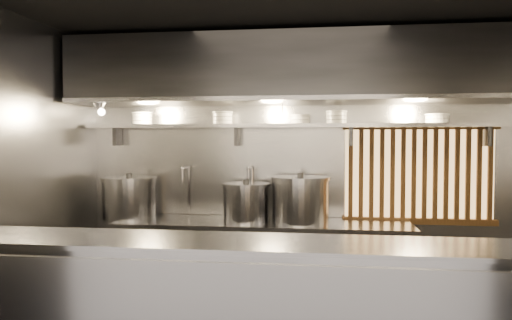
% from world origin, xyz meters
% --- Properties ---
extents(ceiling, '(4.50, 4.50, 0.00)m').
position_xyz_m(ceiling, '(0.00, 0.00, 2.80)').
color(ceiling, black).
rests_on(ceiling, wall_back).
extents(wall_back, '(4.50, 0.00, 4.50)m').
position_xyz_m(wall_back, '(0.00, 1.50, 1.40)').
color(wall_back, gray).
rests_on(wall_back, floor).
extents(wall_left, '(0.00, 3.00, 3.00)m').
position_xyz_m(wall_left, '(-2.25, 0.00, 1.40)').
color(wall_left, gray).
rests_on(wall_left, floor).
extents(cooking_bench, '(3.00, 0.70, 0.90)m').
position_xyz_m(cooking_bench, '(-0.30, 1.13, 0.45)').
color(cooking_bench, gray).
rests_on(cooking_bench, floor).
extents(bowl_shelf, '(4.40, 0.34, 0.04)m').
position_xyz_m(bowl_shelf, '(0.00, 1.32, 1.88)').
color(bowl_shelf, gray).
rests_on(bowl_shelf, wall_back).
extents(exhaust_hood, '(4.40, 0.81, 0.65)m').
position_xyz_m(exhaust_hood, '(0.00, 1.10, 2.42)').
color(exhaust_hood, '#2D2D30').
rests_on(exhaust_hood, ceiling).
extents(wood_screen, '(1.56, 0.09, 1.04)m').
position_xyz_m(wood_screen, '(1.30, 1.45, 1.38)').
color(wood_screen, '#F6BF6E').
rests_on(wood_screen, wall_back).
extents(faucet_left, '(0.04, 0.30, 0.50)m').
position_xyz_m(faucet_left, '(-1.15, 1.37, 1.31)').
color(faucet_left, silver).
rests_on(faucet_left, wall_back).
extents(faucet_right, '(0.04, 0.30, 0.50)m').
position_xyz_m(faucet_right, '(-0.45, 1.37, 1.31)').
color(faucet_right, silver).
rests_on(faucet_right, wall_back).
extents(heat_lamp, '(0.25, 0.35, 0.20)m').
position_xyz_m(heat_lamp, '(-1.90, 0.85, 2.07)').
color(heat_lamp, gray).
rests_on(heat_lamp, exhaust_hood).
extents(pendant_bulb, '(0.09, 0.09, 0.19)m').
position_xyz_m(pendant_bulb, '(-0.10, 1.20, 1.96)').
color(pendant_bulb, '#2D2D30').
rests_on(pendant_bulb, exhaust_hood).
extents(stock_pot_left, '(0.71, 0.71, 0.48)m').
position_xyz_m(stock_pot_left, '(-1.73, 1.18, 1.12)').
color(stock_pot_left, gray).
rests_on(stock_pot_left, cooking_bench).
extents(stock_pot_mid, '(0.79, 0.79, 0.50)m').
position_xyz_m(stock_pot_mid, '(0.09, 1.13, 1.13)').
color(stock_pot_mid, gray).
rests_on(stock_pot_mid, cooking_bench).
extents(stock_pot_right, '(0.61, 0.61, 0.43)m').
position_xyz_m(stock_pot_right, '(-0.46, 1.13, 1.10)').
color(stock_pot_right, gray).
rests_on(stock_pot_right, cooking_bench).
extents(bowl_stack_0, '(0.23, 0.23, 0.13)m').
position_xyz_m(bowl_stack_0, '(-1.63, 1.32, 1.97)').
color(bowl_stack_0, white).
rests_on(bowl_stack_0, bowl_shelf).
extents(bowl_stack_1, '(0.22, 0.22, 0.13)m').
position_xyz_m(bowl_stack_1, '(-0.74, 1.32, 1.97)').
color(bowl_stack_1, white).
rests_on(bowl_stack_1, bowl_shelf).
extents(bowl_stack_2, '(0.21, 0.21, 0.09)m').
position_xyz_m(bowl_stack_2, '(0.08, 1.32, 1.95)').
color(bowl_stack_2, white).
rests_on(bowl_stack_2, bowl_shelf).
extents(bowl_stack_3, '(0.22, 0.22, 0.13)m').
position_xyz_m(bowl_stack_3, '(0.45, 1.32, 1.97)').
color(bowl_stack_3, white).
rests_on(bowl_stack_3, bowl_shelf).
extents(bowl_stack_4, '(0.24, 0.24, 0.09)m').
position_xyz_m(bowl_stack_4, '(1.45, 1.32, 1.95)').
color(bowl_stack_4, white).
rests_on(bowl_stack_4, bowl_shelf).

